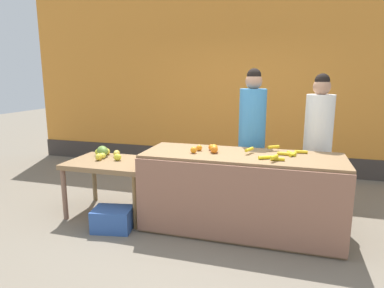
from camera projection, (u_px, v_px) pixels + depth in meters
ground_plane at (210, 225)px, 4.01m from camera, size 24.00×24.00×0.00m
market_wall_back at (244, 76)px, 6.10m from camera, size 8.66×0.23×3.57m
fruit_stall_counter at (240, 193)px, 3.81m from camera, size 2.22×0.80×0.90m
side_table_wooden at (112, 167)px, 4.25m from camera, size 1.06×0.76×0.70m
banana_bunch_pile at (279, 153)px, 3.64m from camera, size 0.67×0.61×0.07m
orange_pile at (208, 149)px, 3.83m from camera, size 0.30×0.28×0.09m
mango_papaya_pile at (107, 153)px, 4.42m from camera, size 0.75×0.44×0.14m
vendor_woman_blue_shirt at (252, 141)px, 4.32m from camera, size 0.34×0.34×1.85m
vendor_woman_white_shirt at (317, 146)px, 4.17m from camera, size 0.34×0.34×1.79m
produce_crate at (113, 219)px, 3.87m from camera, size 0.49×0.40×0.26m
produce_sack at (190, 180)px, 4.93m from camera, size 0.42×0.38×0.50m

